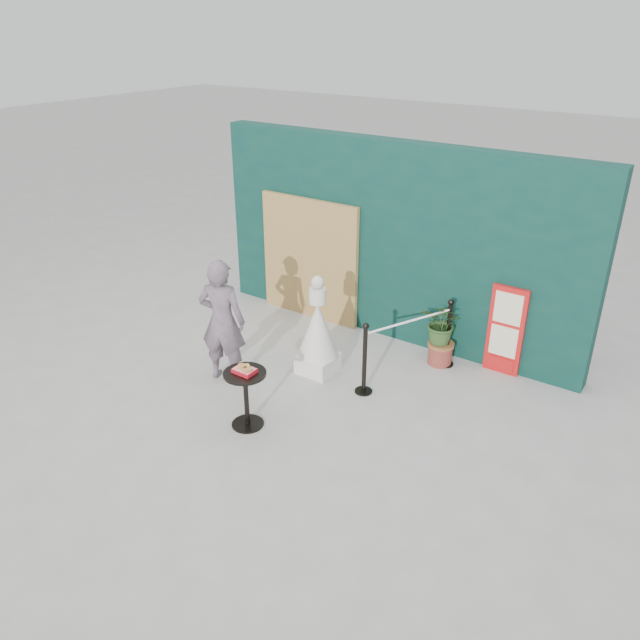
{
  "coord_description": "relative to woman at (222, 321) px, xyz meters",
  "views": [
    {
      "loc": [
        4.11,
        -4.79,
        4.58
      ],
      "look_at": [
        0.0,
        1.2,
        1.0
      ],
      "focal_mm": 35.0,
      "sensor_mm": 36.0,
      "label": 1
    }
  ],
  "objects": [
    {
      "name": "statue",
      "position": [
        0.96,
        0.86,
        -0.28
      ],
      "size": [
        0.57,
        0.57,
        1.46
      ],
      "color": "white",
      "rests_on": "ground"
    },
    {
      "name": "back_wall",
      "position": [
        1.2,
        2.51,
        0.62
      ],
      "size": [
        6.0,
        0.3,
        3.0
      ],
      "primitive_type": "cube",
      "color": "#092B2A",
      "rests_on": "ground"
    },
    {
      "name": "cafe_table",
      "position": [
        0.98,
        -0.69,
        -0.38
      ],
      "size": [
        0.52,
        0.52,
        0.75
      ],
      "color": "black",
      "rests_on": "ground"
    },
    {
      "name": "stanchion_barrier",
      "position": [
        2.08,
        1.41,
        -0.38
      ],
      "size": [
        0.84,
        1.54,
        1.03
      ],
      "color": "black",
      "rests_on": "ground"
    },
    {
      "name": "food_basket",
      "position": [
        0.98,
        -0.69,
        -0.09
      ],
      "size": [
        0.26,
        0.19,
        0.11
      ],
      "color": "red",
      "rests_on": "cafe_table"
    },
    {
      "name": "bamboo_fence",
      "position": [
        -0.2,
        2.3,
        0.12
      ],
      "size": [
        1.8,
        0.08,
        2.0
      ],
      "primitive_type": "cube",
      "color": "tan",
      "rests_on": "ground"
    },
    {
      "name": "planter",
      "position": [
        2.29,
        2.05,
        -0.32
      ],
      "size": [
        0.57,
        0.49,
        0.96
      ],
      "color": "brown",
      "rests_on": "ground"
    },
    {
      "name": "menu_board",
      "position": [
        3.1,
        2.31,
        -0.23
      ],
      "size": [
        0.5,
        0.07,
        1.3
      ],
      "color": "red",
      "rests_on": "ground"
    },
    {
      "name": "woman",
      "position": [
        0.0,
        0.0,
        0.0
      ],
      "size": [
        0.74,
        0.61,
        1.75
      ],
      "primitive_type": "imported",
      "rotation": [
        0.0,
        0.0,
        3.48
      ],
      "color": "slate",
      "rests_on": "ground"
    },
    {
      "name": "ground",
      "position": [
        1.2,
        -0.64,
        -0.88
      ],
      "size": [
        60.0,
        60.0,
        0.0
      ],
      "primitive_type": "plane",
      "color": "#ADAAA5",
      "rests_on": "ground"
    }
  ]
}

